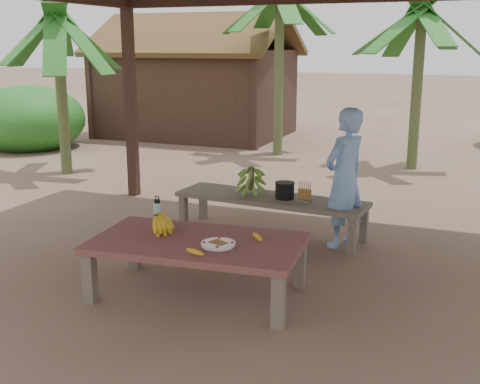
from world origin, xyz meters
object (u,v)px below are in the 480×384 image
at_px(work_table, 197,247).
at_px(ripe_banana_bunch, 156,222).
at_px(water_flask, 157,213).
at_px(bench, 271,202).
at_px(cooking_pot, 285,191).
at_px(plate, 218,244).
at_px(woman, 345,178).

height_order(work_table, ripe_banana_bunch, ripe_banana_bunch).
distance_m(ripe_banana_bunch, water_flask, 0.23).
relative_size(bench, water_flask, 8.00).
bearing_deg(water_flask, ripe_banana_bunch, -64.20).
relative_size(ripe_banana_bunch, water_flask, 1.08).
distance_m(water_flask, cooking_pot, 1.73).
xyz_separation_m(work_table, water_flask, (-0.54, 0.27, 0.18)).
bearing_deg(ripe_banana_bunch, plate, -12.71).
xyz_separation_m(bench, water_flask, (-0.57, -1.57, 0.22)).
xyz_separation_m(water_flask, cooking_pot, (0.74, 1.56, -0.08)).
distance_m(bench, ripe_banana_bunch, 1.85).
distance_m(work_table, ripe_banana_bunch, 0.47).
height_order(work_table, woman, woman).
relative_size(water_flask, cooking_pot, 1.32).
distance_m(work_table, woman, 2.00).
xyz_separation_m(work_table, plate, (0.23, -0.09, 0.08)).
distance_m(plate, water_flask, 0.86).
distance_m(ripe_banana_bunch, cooking_pot, 1.88).
xyz_separation_m(water_flask, woman, (1.43, 1.50, 0.14)).
bearing_deg(work_table, bench, 83.83).
distance_m(plate, cooking_pot, 1.91).
bearing_deg(cooking_pot, plate, -89.15).
distance_m(bench, water_flask, 1.69).
bearing_deg(woman, water_flask, -16.08).
height_order(water_flask, woman, woman).
height_order(ripe_banana_bunch, plate, ripe_banana_bunch).
height_order(ripe_banana_bunch, woman, woman).
xyz_separation_m(cooking_pot, woman, (0.68, -0.06, 0.21)).
xyz_separation_m(ripe_banana_bunch, plate, (0.68, -0.15, -0.07)).
bearing_deg(work_table, plate, -25.01).
relative_size(work_table, ripe_banana_bunch, 6.22).
xyz_separation_m(plate, water_flask, (-0.77, 0.35, 0.10)).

